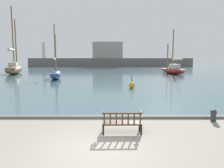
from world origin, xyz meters
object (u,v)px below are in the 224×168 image
at_px(sailboat_mid_port, 174,70).
at_px(mooring_bollard, 214,115).
at_px(park_bench, 122,122).
at_px(sailboat_centre_channel, 15,68).
at_px(sailboat_far_port, 56,74).
at_px(channel_buoy, 132,85).

height_order(sailboat_mid_port, mooring_bollard, sailboat_mid_port).
height_order(park_bench, mooring_bollard, park_bench).
bearing_deg(sailboat_centre_channel, sailboat_mid_port, -0.96).
distance_m(sailboat_mid_port, sailboat_far_port, 21.02).
bearing_deg(park_bench, sailboat_far_port, 110.88).
relative_size(sailboat_mid_port, mooring_bollard, 13.25).
bearing_deg(sailboat_far_port, sailboat_mid_port, 25.51).
height_order(sailboat_centre_channel, channel_buoy, sailboat_centre_channel).
relative_size(sailboat_centre_channel, sailboat_far_port, 1.61).
distance_m(sailboat_centre_channel, channel_buoy, 27.49).
relative_size(park_bench, mooring_bollard, 2.68).
bearing_deg(sailboat_centre_channel, mooring_bollard, -52.37).
height_order(park_bench, channel_buoy, channel_buoy).
bearing_deg(sailboat_centre_channel, park_bench, -59.63).
xyz_separation_m(park_bench, channel_buoy, (1.51, 12.39, -0.08)).
relative_size(sailboat_centre_channel, sailboat_mid_port, 1.52).
xyz_separation_m(sailboat_mid_port, sailboat_far_port, (-18.97, -9.06, -0.08)).
distance_m(mooring_bollard, channel_buoy, 11.15).
bearing_deg(sailboat_mid_port, channel_buoy, -116.31).
xyz_separation_m(sailboat_far_port, mooring_bollard, (12.85, -20.16, -0.43)).
xyz_separation_m(park_bench, mooring_bollard, (4.53, 1.65, -0.14)).
relative_size(mooring_bollard, channel_buoy, 0.46).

